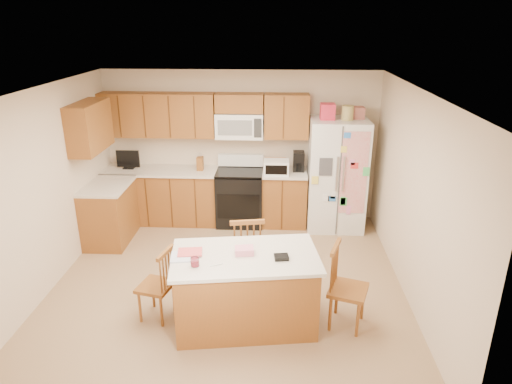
# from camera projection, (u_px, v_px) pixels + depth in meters

# --- Properties ---
(ground) EXTENTS (4.50, 4.50, 0.00)m
(ground) POSITION_uv_depth(u_px,v_px,m) (228.00, 283.00, 5.98)
(ground) COLOR #9F7859
(ground) RESTS_ON ground
(room_shell) EXTENTS (4.60, 4.60, 2.52)m
(room_shell) POSITION_uv_depth(u_px,v_px,m) (226.00, 180.00, 5.47)
(room_shell) COLOR beige
(room_shell) RESTS_ON ground
(cabinetry) EXTENTS (3.36, 1.56, 2.15)m
(cabinetry) POSITION_uv_depth(u_px,v_px,m) (178.00, 173.00, 7.37)
(cabinetry) COLOR brown
(cabinetry) RESTS_ON ground
(stove) EXTENTS (0.76, 0.65, 1.13)m
(stove) POSITION_uv_depth(u_px,v_px,m) (240.00, 196.00, 7.62)
(stove) COLOR black
(stove) RESTS_ON ground
(refrigerator) EXTENTS (0.90, 0.79, 2.04)m
(refrigerator) POSITION_uv_depth(u_px,v_px,m) (337.00, 173.00, 7.33)
(refrigerator) COLOR white
(refrigerator) RESTS_ON ground
(island) EXTENTS (1.69, 1.13, 0.95)m
(island) POSITION_uv_depth(u_px,v_px,m) (245.00, 289.00, 5.06)
(island) COLOR brown
(island) RESTS_ON ground
(windsor_chair_left) EXTENTS (0.44, 0.45, 0.88)m
(windsor_chair_left) POSITION_uv_depth(u_px,v_px,m) (158.00, 286.00, 5.17)
(windsor_chair_left) COLOR brown
(windsor_chair_left) RESTS_ON ground
(windsor_chair_back) EXTENTS (0.50, 0.49, 1.01)m
(windsor_chair_back) POSITION_uv_depth(u_px,v_px,m) (246.00, 254.00, 5.73)
(windsor_chair_back) COLOR brown
(windsor_chair_back) RESTS_ON ground
(windsor_chair_right) EXTENTS (0.51, 0.52, 0.97)m
(windsor_chair_right) POSITION_uv_depth(u_px,v_px,m) (346.00, 289.00, 5.03)
(windsor_chair_right) COLOR brown
(windsor_chair_right) RESTS_ON ground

